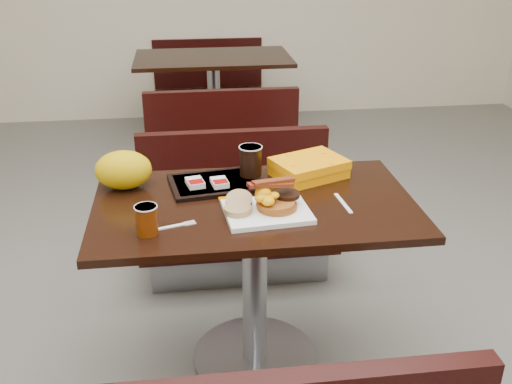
{
  "coord_description": "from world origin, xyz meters",
  "views": [
    {
      "loc": [
        -0.24,
        -1.96,
        1.71
      ],
      "look_at": [
        -0.0,
        -0.06,
        0.82
      ],
      "focal_mm": 41.26,
      "sensor_mm": 36.0,
      "label": 1
    }
  ],
  "objects": [
    {
      "name": "platter",
      "position": [
        0.03,
        -0.1,
        0.76
      ],
      "size": [
        0.32,
        0.26,
        0.02
      ],
      "primitive_type": "cube",
      "rotation": [
        0.0,
        0.0,
        0.09
      ],
      "color": "white",
      "rests_on": "table_near"
    },
    {
      "name": "sausage_patty",
      "position": [
        0.11,
        -0.07,
        0.8
      ],
      "size": [
        0.11,
        0.11,
        0.01
      ],
      "primitive_type": "cylinder",
      "rotation": [
        0.0,
        0.0,
        0.28
      ],
      "color": "black",
      "rests_on": "pancake_stack"
    },
    {
      "name": "knife",
      "position": [
        0.33,
        -0.05,
        0.75
      ],
      "size": [
        0.03,
        0.17,
        0.0
      ],
      "primitive_type": "cube",
      "rotation": [
        0.0,
        0.0,
        -1.48
      ],
      "color": "white",
      "rests_on": "table_near"
    },
    {
      "name": "bacon_strips",
      "position": [
        0.05,
        -0.09,
        0.86
      ],
      "size": [
        0.19,
        0.12,
        0.01
      ],
      "primitive_type": null,
      "rotation": [
        0.0,
        0.0,
        0.26
      ],
      "color": "#430409",
      "rests_on": "scrambled_eggs"
    },
    {
      "name": "muffin_bottom",
      "position": [
        -0.07,
        -0.11,
        0.78
      ],
      "size": [
        0.1,
        0.1,
        0.02
      ],
      "primitive_type": "cylinder",
      "rotation": [
        0.0,
        0.0,
        -0.04
      ],
      "color": "#A37D56",
      "rests_on": "platter"
    },
    {
      "name": "table_near",
      "position": [
        0.0,
        0.0,
        0.38
      ],
      "size": [
        1.2,
        0.7,
        0.75
      ],
      "primitive_type": null,
      "color": "black",
      "rests_on": "floor"
    },
    {
      "name": "fork",
      "position": [
        -0.31,
        -0.16,
        0.75
      ],
      "size": [
        0.15,
        0.07,
        0.0
      ],
      "primitive_type": null,
      "rotation": [
        0.0,
        0.0,
        0.29
      ],
      "color": "white",
      "rests_on": "table_near"
    },
    {
      "name": "condiment_syrup",
      "position": [
        -0.11,
        0.02,
        0.76
      ],
      "size": [
        0.05,
        0.04,
        0.01
      ],
      "primitive_type": "cube",
      "rotation": [
        0.0,
        0.0,
        0.08
      ],
      "color": "#C06508",
      "rests_on": "table_near"
    },
    {
      "name": "bench_near_n",
      "position": [
        0.0,
        0.7,
        0.36
      ],
      "size": [
        1.0,
        0.46,
        0.72
      ],
      "primitive_type": null,
      "color": "black",
      "rests_on": "floor"
    },
    {
      "name": "muffin_top",
      "position": [
        -0.06,
        -0.06,
        0.79
      ],
      "size": [
        0.11,
        0.11,
        0.06
      ],
      "primitive_type": "cylinder",
      "rotation": [
        0.38,
        0.0,
        -0.17
      ],
      "color": "#A37D56",
      "rests_on": "platter"
    },
    {
      "name": "table_far",
      "position": [
        0.0,
        2.6,
        0.38
      ],
      "size": [
        1.2,
        0.7,
        0.75
      ],
      "primitive_type": null,
      "color": "black",
      "rests_on": "floor"
    },
    {
      "name": "hashbrown_sleeve_right",
      "position": [
        -0.12,
        0.13,
        0.78
      ],
      "size": [
        0.07,
        0.09,
        0.02
      ],
      "primitive_type": "cube",
      "rotation": [
        0.0,
        0.0,
        0.17
      ],
      "color": "silver",
      "rests_on": "tray"
    },
    {
      "name": "clamshell",
      "position": [
        0.25,
        0.21,
        0.79
      ],
      "size": [
        0.34,
        0.3,
        0.07
      ],
      "primitive_type": "cube",
      "rotation": [
        0.0,
        0.0,
        0.39
      ],
      "color": "orange",
      "rests_on": "table_near"
    },
    {
      "name": "bench_far_s",
      "position": [
        0.0,
        1.9,
        0.36
      ],
      "size": [
        1.0,
        0.46,
        0.72
      ],
      "primitive_type": null,
      "color": "black",
      "rests_on": "floor"
    },
    {
      "name": "coffee_cup_far",
      "position": [
        0.01,
        0.22,
        0.83
      ],
      "size": [
        0.1,
        0.1,
        0.12
      ],
      "primitive_type": "cylinder",
      "rotation": [
        0.0,
        0.0,
        0.19
      ],
      "color": "black",
      "rests_on": "tray"
    },
    {
      "name": "scrambled_eggs",
      "position": [
        0.02,
        -0.1,
        0.82
      ],
      "size": [
        0.11,
        0.1,
        0.05
      ],
      "primitive_type": "ellipsoid",
      "rotation": [
        0.0,
        0.0,
        -0.06
      ],
      "color": "#FFA605",
      "rests_on": "pancake_stack"
    },
    {
      "name": "tray",
      "position": [
        -0.14,
        0.17,
        0.76
      ],
      "size": [
        0.38,
        0.3,
        0.02
      ],
      "primitive_type": "cube",
      "rotation": [
        0.0,
        0.0,
        0.15
      ],
      "color": "black",
      "rests_on": "table_near"
    },
    {
      "name": "pancake_stack",
      "position": [
        0.07,
        -0.1,
        0.78
      ],
      "size": [
        0.16,
        0.16,
        0.03
      ],
      "primitive_type": "cylinder",
      "rotation": [
        0.0,
        0.0,
        -0.11
      ],
      "color": "#A5551B",
      "rests_on": "platter"
    },
    {
      "name": "condiment_ketchup",
      "position": [
        0.0,
        0.1,
        0.75
      ],
      "size": [
        0.04,
        0.03,
        0.01
      ],
      "primitive_type": "cube",
      "rotation": [
        0.0,
        0.0,
        -0.15
      ],
      "color": "#8C0504",
      "rests_on": "table_near"
    },
    {
      "name": "bench_far_n",
      "position": [
        0.0,
        3.3,
        0.36
      ],
      "size": [
        1.0,
        0.46,
        0.72
      ],
      "primitive_type": null,
      "color": "black",
      "rests_on": "floor"
    },
    {
      "name": "hashbrown_sleeve_left",
      "position": [
        -0.22,
        0.14,
        0.78
      ],
      "size": [
        0.08,
        0.1,
        0.02
      ],
      "primitive_type": "cube",
      "rotation": [
        0.0,
        0.0,
        0.22
      ],
      "color": "silver",
      "rests_on": "tray"
    },
    {
      "name": "floor",
      "position": [
        0.0,
        0.0,
        0.0
      ],
      "size": [
        6.0,
        7.0,
        0.01
      ],
      "primitive_type": "cube",
      "color": "slate",
      "rests_on": "ground"
    },
    {
      "name": "paper_bag",
      "position": [
        -0.49,
        0.19,
        0.83
      ],
      "size": [
        0.25,
        0.21,
        0.15
      ],
      "primitive_type": "ellipsoid",
      "rotation": [
        0.0,
        0.0,
        0.24
      ],
      "color": "#DFBA07",
      "rests_on": "table_near"
    },
    {
      "name": "coffee_cup_near",
      "position": [
        -0.39,
        -0.2,
        0.8
      ],
      "size": [
        0.09,
        0.09,
        0.1
      ],
      "primitive_type": "cylinder",
      "rotation": [
        0.0,
        0.0,
        -0.37
      ],
      "color": "#903805",
      "rests_on": "table_near"
    }
  ]
}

